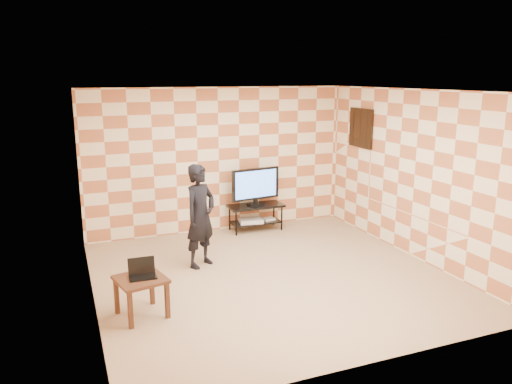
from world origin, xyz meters
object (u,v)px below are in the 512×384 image
at_px(tv_stand, 256,212).
at_px(tv, 256,185).
at_px(person, 200,216).
at_px(side_table, 141,285).

relative_size(tv_stand, tv, 1.08).
bearing_deg(person, tv, 10.28).
bearing_deg(person, tv_stand, 10.34).
xyz_separation_m(tv, person, (-1.46, -1.39, -0.09)).
distance_m(tv, person, 2.02).
bearing_deg(tv, tv_stand, 82.10).
bearing_deg(person, side_table, -163.06).
relative_size(tv_stand, side_table, 1.56).
bearing_deg(side_table, person, 50.19).
xyz_separation_m(side_table, person, (1.13, 1.36, 0.39)).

